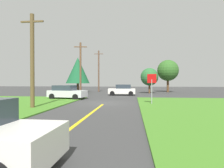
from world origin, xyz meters
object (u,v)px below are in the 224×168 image
(utility_pole_mid, at_px, (81,68))
(oak_tree_right, at_px, (168,70))
(utility_pole_near, at_px, (32,60))
(oak_tree_left, at_px, (149,77))
(utility_pole_far, at_px, (99,71))
(parked_car_near_building, at_px, (67,92))
(stop_sign, at_px, (152,83))
(pine_tree_center, at_px, (78,70))
(car_approaching_junction, at_px, (122,90))

(utility_pole_mid, relative_size, oak_tree_right, 1.19)
(utility_pole_near, distance_m, oak_tree_left, 22.46)
(utility_pole_mid, xyz_separation_m, utility_pole_far, (0.37, 11.96, 0.40))
(parked_car_near_building, xyz_separation_m, oak_tree_right, (14.54, 16.16, 3.42))
(stop_sign, xyz_separation_m, utility_pole_far, (-8.57, 20.62, 2.36))
(oak_tree_left, relative_size, pine_tree_center, 0.65)
(oak_tree_right, bearing_deg, stop_sign, -103.93)
(utility_pole_mid, height_order, utility_pole_far, utility_pole_far)
(stop_sign, bearing_deg, parked_car_near_building, -12.87)
(utility_pole_far, relative_size, oak_tree_right, 1.33)
(utility_pole_mid, relative_size, oak_tree_left, 1.69)
(stop_sign, xyz_separation_m, utility_pole_mid, (-8.94, 8.65, 1.96))
(oak_tree_left, bearing_deg, utility_pole_far, 157.32)
(utility_pole_far, bearing_deg, utility_pole_mid, -91.76)
(car_approaching_junction, height_order, oak_tree_left, oak_tree_left)
(utility_pole_mid, bearing_deg, stop_sign, -44.06)
(utility_pole_far, distance_m, pine_tree_center, 4.22)
(utility_pole_far, xyz_separation_m, pine_tree_center, (-3.83, -1.78, -0.04))
(car_approaching_junction, distance_m, utility_pole_far, 11.34)
(stop_sign, height_order, utility_pole_far, utility_pole_far)
(parked_car_near_building, height_order, oak_tree_left, oak_tree_left)
(oak_tree_left, distance_m, pine_tree_center, 13.89)
(car_approaching_junction, distance_m, pine_tree_center, 12.39)
(utility_pole_far, distance_m, oak_tree_left, 10.71)
(stop_sign, bearing_deg, utility_pole_far, -54.79)
(parked_car_near_building, height_order, utility_pole_far, utility_pole_far)
(utility_pole_near, bearing_deg, car_approaching_junction, 67.44)
(oak_tree_left, bearing_deg, utility_pole_near, -117.94)
(oak_tree_left, bearing_deg, utility_pole_mid, -142.26)
(parked_car_near_building, bearing_deg, utility_pole_near, -80.57)
(stop_sign, xyz_separation_m, car_approaching_junction, (-3.25, 11.23, -1.13))
(stop_sign, bearing_deg, pine_tree_center, -44.02)
(car_approaching_junction, relative_size, pine_tree_center, 0.59)
(oak_tree_right, bearing_deg, utility_pole_far, -179.84)
(car_approaching_junction, relative_size, utility_pole_far, 0.48)
(stop_sign, relative_size, car_approaching_junction, 0.68)
(utility_pole_near, height_order, utility_pole_far, utility_pole_far)
(pine_tree_center, bearing_deg, oak_tree_right, 5.92)
(parked_car_near_building, relative_size, utility_pole_near, 0.64)
(oak_tree_left, bearing_deg, stop_sign, -94.24)
(utility_pole_far, bearing_deg, oak_tree_right, 0.16)
(stop_sign, xyz_separation_m, pine_tree_center, (-12.40, 18.84, 2.32))
(stop_sign, distance_m, utility_pole_near, 10.02)
(utility_pole_mid, relative_size, pine_tree_center, 1.10)
(stop_sign, relative_size, parked_car_near_building, 0.60)
(pine_tree_center, distance_m, oak_tree_right, 17.61)
(parked_car_near_building, bearing_deg, oak_tree_left, 57.00)
(stop_sign, height_order, parked_car_near_building, stop_sign)
(oak_tree_right, bearing_deg, parked_car_near_building, -131.98)
(parked_car_near_building, xyz_separation_m, pine_tree_center, (-2.98, 14.34, 3.45))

